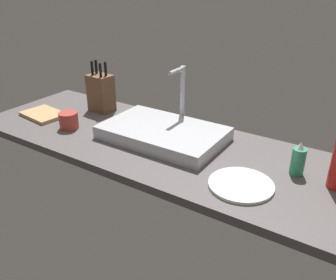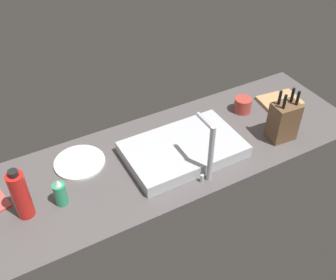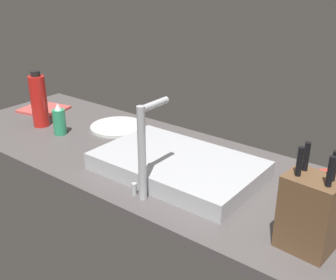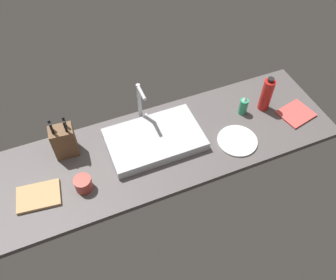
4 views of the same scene
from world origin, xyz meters
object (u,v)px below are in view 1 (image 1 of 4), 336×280
Objects in this scene: sink_basin at (163,133)px; faucet at (182,92)px; soap_bottle at (298,160)px; dinner_plate at (241,185)px; cutting_board at (43,114)px; coffee_mug at (69,120)px; knife_block at (101,92)px.

faucet reaches higher than sink_basin.
soap_bottle reaches higher than dinner_plate.
coffee_mug is (23.28, -3.50, 3.05)cm from cutting_board.
soap_bottle is at bearing 1.71° from sink_basin.
faucet is at bearing 94.52° from sink_basin.
dinner_plate is (-14.17, -19.25, -5.21)cm from soap_bottle.
soap_bottle reaches higher than cutting_board.
knife_block is 98.47cm from dinner_plate.
coffee_mug is (-45.24, -14.48, 1.02)cm from sink_basin.
faucet is 2.18× the size of soap_bottle.
soap_bottle is 24.47cm from dinner_plate.
dinner_plate is (44.96, -17.49, -2.33)cm from sink_basin.
knife_block is at bearing -172.78° from faucet.
dinner_plate is (46.41, -35.80, -16.24)cm from faucet.
soap_bottle is 1.47× the size of coffee_mug.
knife_block is 2.00× the size of soap_bottle.
dinner_plate is at bearing -3.28° from cutting_board.
sink_basin is at bearing -9.91° from knife_block.
soap_bottle is (59.14, 1.76, 2.88)cm from sink_basin.
coffee_mug reaches higher than cutting_board.
sink_basin is 59.23cm from soap_bottle.
dinner_plate is at bearing -37.64° from faucet.
faucet is 1.09× the size of knife_block.
cutting_board is 2.40× the size of coffee_mug.
faucet reaches higher than dinner_plate.
faucet is at bearing 36.82° from coffee_mug.
coffee_mug is (-104.38, -16.25, -1.86)cm from soap_bottle.
soap_bottle is (60.58, -16.55, -11.03)cm from faucet.
knife_block is at bearing 96.70° from coffee_mug.
coffee_mug is at bearing -171.15° from soap_bottle.
faucet is at bearing 142.36° from dinner_plate.
cutting_board is 0.94× the size of dinner_plate.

